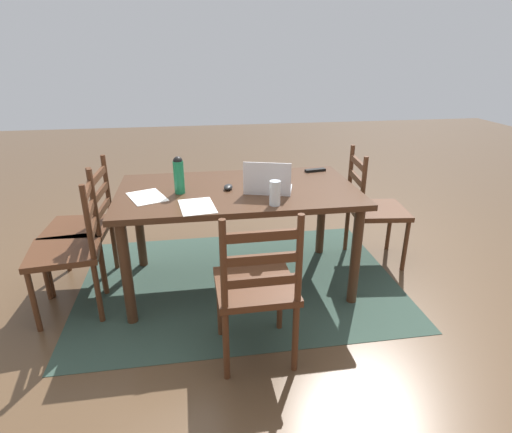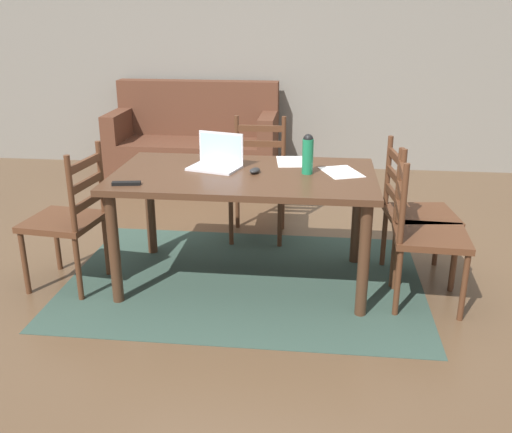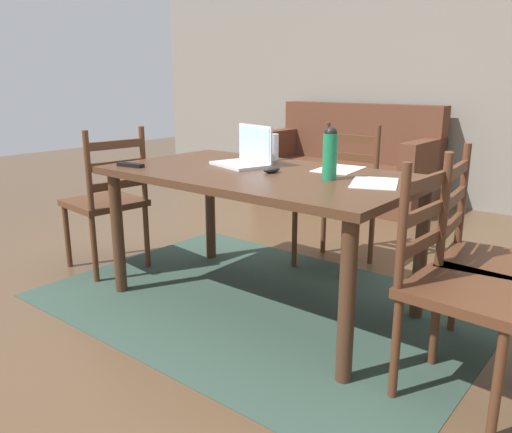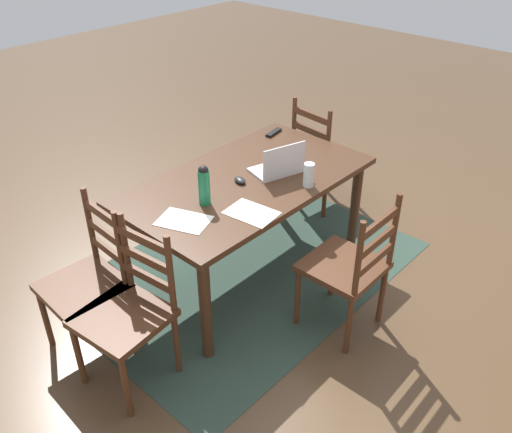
{
  "view_description": "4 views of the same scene",
  "coord_description": "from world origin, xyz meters",
  "px_view_note": "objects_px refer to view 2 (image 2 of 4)",
  "views": [
    {
      "loc": [
        0.31,
        2.77,
        1.69
      ],
      "look_at": [
        -0.13,
        -0.02,
        0.53
      ],
      "focal_mm": 29.06,
      "sensor_mm": 36.0,
      "label": 1
    },
    {
      "loc": [
        0.48,
        -3.52,
        1.76
      ],
      "look_at": [
        0.08,
        -0.05,
        0.48
      ],
      "focal_mm": 40.19,
      "sensor_mm": 36.0,
      "label": 2
    },
    {
      "loc": [
        1.68,
        -2.11,
        1.23
      ],
      "look_at": [
        -0.08,
        0.07,
        0.48
      ],
      "focal_mm": 35.83,
      "sensor_mm": 36.0,
      "label": 3
    },
    {
      "loc": [
        2.27,
        2.16,
        2.46
      ],
      "look_at": [
        0.05,
        0.13,
        0.54
      ],
      "focal_mm": 37.97,
      "sensor_mm": 36.0,
      "label": 4
    }
  ],
  "objects_px": {
    "tv_remote": "(126,183)",
    "dining_table": "(244,186)",
    "chair_left_near": "(68,220)",
    "laptop": "(217,159)",
    "chair_right_near": "(424,234)",
    "drinking_glass": "(224,147)",
    "chair_right_far": "(415,214)",
    "water_bottle": "(308,153)",
    "computer_mouse": "(255,171)",
    "couch": "(195,142)",
    "chair_far_head": "(258,181)"
  },
  "relations": [
    {
      "from": "chair_left_near",
      "to": "chair_far_head",
      "type": "bearing_deg",
      "value": 42.5
    },
    {
      "from": "laptop",
      "to": "computer_mouse",
      "type": "xyz_separation_m",
      "value": [
        0.26,
        -0.11,
        -0.04
      ]
    },
    {
      "from": "dining_table",
      "to": "tv_remote",
      "type": "height_order",
      "value": "tv_remote"
    },
    {
      "from": "chair_right_near",
      "to": "tv_remote",
      "type": "height_order",
      "value": "chair_right_near"
    },
    {
      "from": "couch",
      "to": "computer_mouse",
      "type": "height_order",
      "value": "couch"
    },
    {
      "from": "drinking_glass",
      "to": "dining_table",
      "type": "bearing_deg",
      "value": -62.05
    },
    {
      "from": "tv_remote",
      "to": "dining_table",
      "type": "bearing_deg",
      "value": -72.88
    },
    {
      "from": "chair_far_head",
      "to": "computer_mouse",
      "type": "xyz_separation_m",
      "value": [
        0.07,
        -0.83,
        0.32
      ]
    },
    {
      "from": "water_bottle",
      "to": "drinking_glass",
      "type": "distance_m",
      "value": 0.68
    },
    {
      "from": "computer_mouse",
      "to": "dining_table",
      "type": "bearing_deg",
      "value": -158.02
    },
    {
      "from": "couch",
      "to": "laptop",
      "type": "bearing_deg",
      "value": -74.23
    },
    {
      "from": "dining_table",
      "to": "laptop",
      "type": "height_order",
      "value": "laptop"
    },
    {
      "from": "chair_left_near",
      "to": "laptop",
      "type": "bearing_deg",
      "value": 18.28
    },
    {
      "from": "water_bottle",
      "to": "tv_remote",
      "type": "distance_m",
      "value": 1.14
    },
    {
      "from": "chair_left_near",
      "to": "chair_far_head",
      "type": "distance_m",
      "value": 1.53
    },
    {
      "from": "couch",
      "to": "computer_mouse",
      "type": "bearing_deg",
      "value": -69.59
    },
    {
      "from": "dining_table",
      "to": "drinking_glass",
      "type": "height_order",
      "value": "drinking_glass"
    },
    {
      "from": "laptop",
      "to": "water_bottle",
      "type": "xyz_separation_m",
      "value": [
        0.6,
        -0.08,
        0.08
      ]
    },
    {
      "from": "chair_far_head",
      "to": "drinking_glass",
      "type": "height_order",
      "value": "chair_far_head"
    },
    {
      "from": "chair_right_far",
      "to": "laptop",
      "type": "xyz_separation_m",
      "value": [
        -1.32,
        -0.07,
        0.36
      ]
    },
    {
      "from": "chair_right_near",
      "to": "computer_mouse",
      "type": "xyz_separation_m",
      "value": [
        -1.06,
        0.19,
        0.32
      ]
    },
    {
      "from": "chair_left_near",
      "to": "chair_right_far",
      "type": "xyz_separation_m",
      "value": [
        2.26,
        0.38,
        0.0
      ]
    },
    {
      "from": "chair_left_near",
      "to": "tv_remote",
      "type": "bearing_deg",
      "value": -17.45
    },
    {
      "from": "laptop",
      "to": "water_bottle",
      "type": "distance_m",
      "value": 0.61
    },
    {
      "from": "dining_table",
      "to": "drinking_glass",
      "type": "relative_size",
      "value": 10.57
    },
    {
      "from": "laptop",
      "to": "chair_right_far",
      "type": "bearing_deg",
      "value": 2.92
    },
    {
      "from": "chair_left_near",
      "to": "laptop",
      "type": "height_order",
      "value": "laptop"
    },
    {
      "from": "chair_left_near",
      "to": "chair_right_far",
      "type": "relative_size",
      "value": 1.0
    },
    {
      "from": "tv_remote",
      "to": "chair_right_far",
      "type": "bearing_deg",
      "value": -83.57
    },
    {
      "from": "drinking_glass",
      "to": "computer_mouse",
      "type": "distance_m",
      "value": 0.45
    },
    {
      "from": "chair_right_near",
      "to": "water_bottle",
      "type": "xyz_separation_m",
      "value": [
        -0.73,
        0.22,
        0.43
      ]
    },
    {
      "from": "chair_left_near",
      "to": "drinking_glass",
      "type": "relative_size",
      "value": 5.97
    },
    {
      "from": "chair_right_near",
      "to": "computer_mouse",
      "type": "distance_m",
      "value": 1.12
    },
    {
      "from": "computer_mouse",
      "to": "chair_right_far",
      "type": "bearing_deg",
      "value": 25.27
    },
    {
      "from": "water_bottle",
      "to": "dining_table",
      "type": "bearing_deg",
      "value": -175.07
    },
    {
      "from": "couch",
      "to": "computer_mouse",
      "type": "xyz_separation_m",
      "value": [
        0.96,
        -2.59,
        0.42
      ]
    },
    {
      "from": "chair_far_head",
      "to": "laptop",
      "type": "bearing_deg",
      "value": -104.93
    },
    {
      "from": "water_bottle",
      "to": "computer_mouse",
      "type": "distance_m",
      "value": 0.36
    },
    {
      "from": "couch",
      "to": "tv_remote",
      "type": "height_order",
      "value": "couch"
    },
    {
      "from": "chair_right_far",
      "to": "laptop",
      "type": "relative_size",
      "value": 2.57
    },
    {
      "from": "laptop",
      "to": "tv_remote",
      "type": "bearing_deg",
      "value": -136.16
    },
    {
      "from": "dining_table",
      "to": "chair_right_far",
      "type": "relative_size",
      "value": 1.77
    },
    {
      "from": "couch",
      "to": "water_bottle",
      "type": "relative_size",
      "value": 7.02
    },
    {
      "from": "chair_right_far",
      "to": "chair_far_head",
      "type": "bearing_deg",
      "value": 149.78
    },
    {
      "from": "chair_right_far",
      "to": "chair_far_head",
      "type": "height_order",
      "value": "same"
    },
    {
      "from": "chair_left_near",
      "to": "chair_right_near",
      "type": "xyz_separation_m",
      "value": [
        2.26,
        0.01,
        0.0
      ]
    },
    {
      "from": "drinking_glass",
      "to": "tv_remote",
      "type": "xyz_separation_m",
      "value": [
        -0.47,
        -0.7,
        -0.07
      ]
    },
    {
      "from": "dining_table",
      "to": "water_bottle",
      "type": "xyz_separation_m",
      "value": [
        0.4,
        0.03,
        0.22
      ]
    },
    {
      "from": "couch",
      "to": "drinking_glass",
      "type": "relative_size",
      "value": 11.31
    },
    {
      "from": "tv_remote",
      "to": "chair_left_near",
      "type": "bearing_deg",
      "value": 62.78
    }
  ]
}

